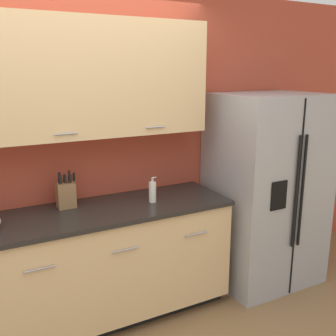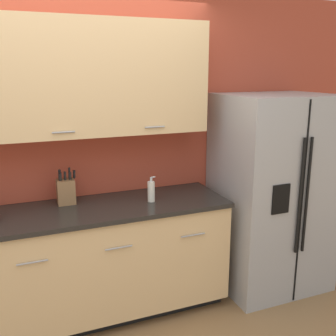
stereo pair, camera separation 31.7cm
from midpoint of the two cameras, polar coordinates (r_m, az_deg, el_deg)
wall_back at (r=3.15m, az=-12.36°, el=5.34°), size 10.00×0.39×2.60m
counter_unit at (r=3.19m, az=-10.95°, el=-13.82°), size 2.48×0.64×0.93m
refrigerator at (r=3.70m, az=17.29°, el=-3.48°), size 0.95×0.80×1.75m
knife_block at (r=3.12m, az=-11.82°, el=-3.31°), size 0.15×0.11×0.29m
soap_dispenser at (r=3.11m, az=0.45°, el=-3.42°), size 0.06×0.06×0.20m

